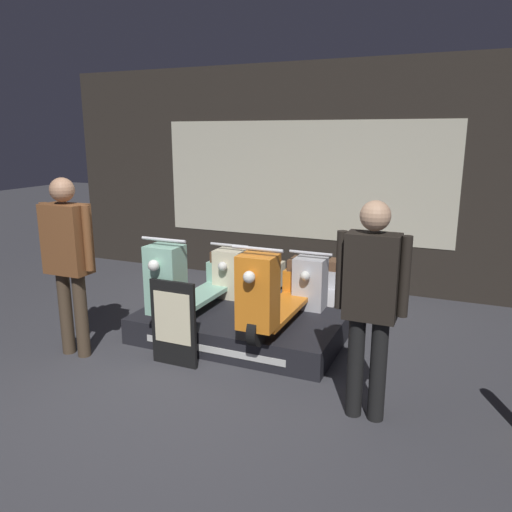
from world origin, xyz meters
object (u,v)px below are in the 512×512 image
scooter_display_right (280,291)px  person_left_browsing (68,252)px  scooter_backrow_0 (250,279)px  scooter_backrow_1 (323,288)px  person_right_browsing (371,296)px  price_sign_board (173,323)px  scooter_display_left (195,280)px

scooter_display_right → person_left_browsing: bearing=-153.2°
scooter_display_right → scooter_backrow_0: scooter_display_right is taller
scooter_backrow_1 → person_right_browsing: 2.41m
person_left_browsing → scooter_backrow_1: bearing=46.4°
person_left_browsing → scooter_backrow_0: bearing=64.5°
person_left_browsing → person_right_browsing: (2.96, 0.00, -0.06)m
person_right_browsing → scooter_backrow_0: bearing=132.7°
price_sign_board → scooter_backrow_1: bearing=63.8°
person_left_browsing → person_right_browsing: 2.96m
scooter_backrow_0 → price_sign_board: scooter_backrow_0 is taller
scooter_backrow_0 → scooter_display_right: bearing=-53.6°
scooter_backrow_1 → person_right_browsing: size_ratio=0.99×
scooter_display_left → price_sign_board: 0.81m
person_right_browsing → price_sign_board: size_ratio=2.04×
scooter_display_left → scooter_display_right: (1.00, 0.00, 0.00)m
person_right_browsing → price_sign_board: (-1.90, 0.19, -0.59)m
person_left_browsing → price_sign_board: 1.26m
scooter_display_right → scooter_backrow_0: bearing=126.4°
scooter_display_left → scooter_backrow_1: size_ratio=1.00×
scooter_backrow_0 → person_right_browsing: (1.95, -2.12, 0.67)m
scooter_backrow_1 → person_right_browsing: person_right_browsing is taller
scooter_display_right → person_right_browsing: size_ratio=0.99×
scooter_backrow_0 → person_left_browsing: (-1.01, -2.12, 0.73)m
scooter_backrow_1 → scooter_display_right: bearing=-96.9°
person_right_browsing → scooter_display_right: bearing=139.0°
scooter_display_right → person_left_browsing: 2.15m
scooter_display_left → person_right_browsing: person_right_browsing is taller
scooter_backrow_1 → price_sign_board: bearing=-116.2°
scooter_display_left → scooter_backrow_0: (0.13, 1.17, -0.28)m
person_left_browsing → person_right_browsing: bearing=0.0°
person_left_browsing → scooter_display_right: bearing=26.8°
price_sign_board → scooter_display_left: bearing=103.9°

